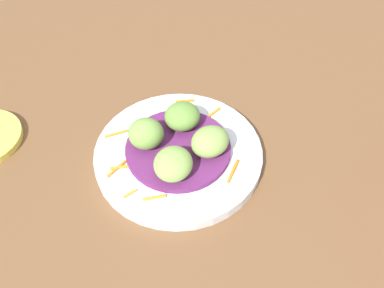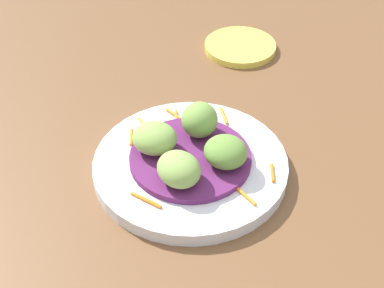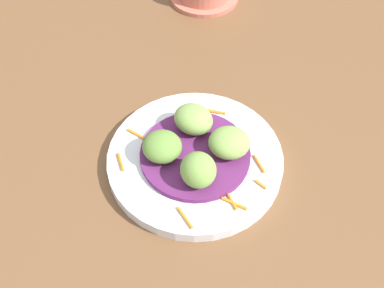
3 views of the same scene
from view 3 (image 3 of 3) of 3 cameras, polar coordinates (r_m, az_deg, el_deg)
The scene contains 8 objects.
table_surface at distance 71.92cm, azimuth -0.86°, elevation -1.26°, with size 110.00×110.00×2.00cm, color brown.
main_plate at distance 69.07cm, azimuth 0.40°, elevation -1.81°, with size 23.62×23.62×1.73cm, color silver.
cabbage_bed at distance 68.05cm, azimuth 0.41°, elevation -1.17°, with size 14.73×14.73×0.81cm, color #60235B.
carrot_garnish at distance 67.47cm, azimuth 1.20°, elevation -2.14°, with size 19.47×17.37×0.40cm.
guac_scoop_left at distance 63.41cm, azimuth 0.71°, elevation -2.90°, with size 4.83×4.51×4.33cm, color #759E47.
guac_scoop_center at distance 66.72cm, azimuth 4.16°, elevation 0.15°, with size 5.04×5.45×3.47cm, color #84A851.
guac_scoop_right at distance 69.13cm, azimuth 0.16°, elevation 2.78°, with size 5.52×4.74×3.49cm, color #84A851.
guac_scoop_back at distance 66.33cm, azimuth -3.34°, elevation -0.28°, with size 5.05×5.21×3.36cm, color olive.
Camera 3 is at (-36.94, 22.79, 58.34)cm, focal length 47.90 mm.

